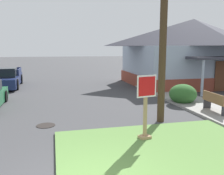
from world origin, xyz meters
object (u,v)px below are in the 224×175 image
at_px(manhole_cover, 46,125).
at_px(street_bench, 215,101).
at_px(stop_sign, 146,109).
at_px(pickup_truck_navy, 5,79).

bearing_deg(manhole_cover, street_bench, -0.64).
xyz_separation_m(stop_sign, street_bench, (4.13, 2.22, -0.45)).
bearing_deg(pickup_truck_navy, street_bench, -44.78).
height_order(pickup_truck_navy, street_bench, pickup_truck_navy).
relative_size(pickup_truck_navy, street_bench, 3.46).
bearing_deg(stop_sign, street_bench, 28.30).
relative_size(stop_sign, street_bench, 1.29).
xyz_separation_m(manhole_cover, pickup_truck_navy, (-3.15, 10.23, 0.61)).
bearing_deg(street_bench, pickup_truck_navy, 135.22).
height_order(manhole_cover, pickup_truck_navy, pickup_truck_navy).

